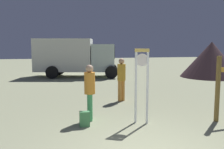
{
  "coord_description": "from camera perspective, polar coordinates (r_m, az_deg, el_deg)",
  "views": [
    {
      "loc": [
        -1.86,
        -4.64,
        2.34
      ],
      "look_at": [
        0.23,
        4.64,
        1.2
      ],
      "focal_mm": 38.95,
      "sensor_mm": 36.0,
      "label": 1
    }
  ],
  "objects": [
    {
      "name": "dome_tent",
      "position": [
        19.46,
        22.26,
        3.29
      ],
      "size": [
        4.42,
        4.42,
        2.62
      ],
      "color": "#312025",
      "rests_on": "ground_plane"
    },
    {
      "name": "person_near_clock",
      "position": [
        7.57,
        -5.25,
        -3.55
      ],
      "size": [
        0.34,
        0.34,
        1.75
      ],
      "color": "#409D5A",
      "rests_on": "ground_plane"
    },
    {
      "name": "standing_clock",
      "position": [
        7.28,
        6.99,
        -0.98
      ],
      "size": [
        0.42,
        0.26,
        2.25
      ],
      "color": "white",
      "rests_on": "ground_plane"
    },
    {
      "name": "box_truck_near",
      "position": [
        18.42,
        -8.96,
        4.32
      ],
      "size": [
        6.44,
        3.59,
        2.83
      ],
      "color": "silver",
      "rests_on": "ground_plane"
    },
    {
      "name": "backpack",
      "position": [
        7.2,
        -6.45,
        -10.36
      ],
      "size": [
        0.29,
        0.21,
        0.44
      ],
      "color": "#468952",
      "rests_on": "ground_plane"
    },
    {
      "name": "person_distant",
      "position": [
        10.2,
        2.23,
        -0.66
      ],
      "size": [
        0.35,
        0.35,
        1.81
      ],
      "color": "#D18839",
      "rests_on": "ground_plane"
    }
  ]
}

